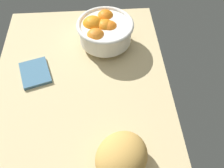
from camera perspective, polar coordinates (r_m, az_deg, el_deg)
The scene contains 4 objects.
ground_plane at distance 85.21cm, azimuth -7.18°, elevation 0.00°, with size 79.06×60.20×3.00cm, color #CDB783.
fruit_bowl at distance 91.25cm, azimuth -1.95°, elevation 12.49°, with size 20.85×20.85×11.80cm.
bread_loaf at distance 65.67cm, azimuth 2.25°, elevation -16.72°, with size 14.80×12.99×8.92cm, color tan.
napkin_folded at distance 89.18cm, azimuth -17.64°, elevation 2.55°, with size 12.07×9.53×1.19cm, color teal.
Camera 1 is at (51.49, 7.10, 66.02)cm, focal length 38.86 mm.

